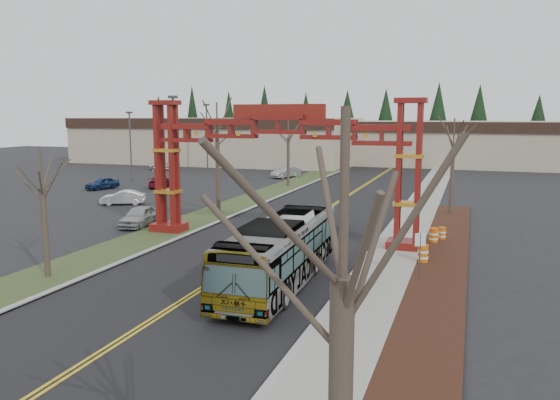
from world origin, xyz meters
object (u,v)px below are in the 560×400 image
at_px(transit_bus, 279,253).
at_px(bare_tree_right_far, 454,145).
at_px(light_pole_near, 174,139).
at_px(barrel_mid, 434,236).
at_px(retail_building_east, 463,143).
at_px(gateway_arch, 278,147).
at_px(parked_car_near_a, 139,216).
at_px(parked_car_far_a, 286,172).
at_px(street_sign, 420,246).
at_px(retail_building_west, 220,140).
at_px(parked_car_far_b, 165,166).
at_px(bare_tree_median_far, 288,138).
at_px(light_pole_far, 207,132).
at_px(barrel_north, 442,234).
at_px(parked_car_near_b, 123,198).
at_px(parked_car_mid_a, 160,182).
at_px(bare_tree_median_near, 42,189).
at_px(bare_tree_right_near, 343,282).
at_px(silver_sedan, 322,219).
at_px(barrel_south, 423,254).
at_px(light_pole_mid, 130,141).
at_px(parked_car_mid_b, 102,183).
at_px(bare_tree_median_mid, 217,132).

height_order(transit_bus, bare_tree_right_far, bare_tree_right_far).
relative_size(light_pole_near, barrel_mid, 9.65).
height_order(retail_building_east, barrel_mid, retail_building_east).
distance_m(gateway_arch, parked_car_near_a, 12.23).
xyz_separation_m(parked_car_far_a, street_sign, (20.28, -39.49, 0.94)).
relative_size(retail_building_east, transit_bus, 3.36).
relative_size(retail_building_west, bare_tree_right_far, 5.97).
xyz_separation_m(retail_building_east, barrel_mid, (-0.57, -59.76, -3.00)).
bearing_deg(parked_car_far_a, parked_car_far_b, -167.07).
xyz_separation_m(bare_tree_median_far, bare_tree_right_far, (18.00, -12.32, 0.17)).
xyz_separation_m(bare_tree_right_far, light_pole_far, (-34.76, 25.42, -0.06)).
bearing_deg(transit_bus, bare_tree_median_far, 106.05).
relative_size(retail_building_west, barrel_north, 52.22).
relative_size(parked_car_near_b, parked_car_mid_a, 0.86).
relative_size(parked_car_near_a, bare_tree_median_near, 0.67).
distance_m(parked_car_near_a, parked_car_mid_a, 21.70).
xyz_separation_m(bare_tree_right_near, barrel_mid, (-0.57, 28.02, -5.38)).
distance_m(retail_building_east, transit_bus, 71.16).
bearing_deg(silver_sedan, parked_car_near_a, -179.63).
height_order(retail_building_east, barrel_north, retail_building_east).
xyz_separation_m(transit_bus, light_pole_far, (-27.92, 47.75, 3.96)).
distance_m(bare_tree_right_near, bare_tree_right_far, 39.30).
xyz_separation_m(retail_building_west, barrel_north, (39.88, -50.64, -3.32)).
bearing_deg(silver_sedan, barrel_south, -55.30).
bearing_deg(barrel_south, retail_building_west, 124.66).
bearing_deg(parked_car_far_b, light_pole_mid, 170.38).
bearing_deg(light_pole_near, retail_building_east, 61.68).
xyz_separation_m(bare_tree_median_far, barrel_south, (17.21, -28.53, -4.89)).
xyz_separation_m(parked_car_near_a, parked_car_far_b, (-20.12, 36.80, -0.11)).
bearing_deg(retail_building_east, street_sign, -90.61).
bearing_deg(transit_bus, barrel_north, 59.31).
height_order(gateway_arch, parked_car_mid_b, gateway_arch).
height_order(parked_car_mid_b, barrel_south, parked_car_mid_b).
height_order(bare_tree_right_far, barrel_north, bare_tree_right_far).
xyz_separation_m(parked_car_far_a, barrel_north, (20.88, -30.45, -0.27)).
distance_m(parked_car_near_b, parked_car_far_a, 25.94).
bearing_deg(bare_tree_right_far, retail_building_east, 90.00).
relative_size(silver_sedan, bare_tree_median_far, 0.61).
xyz_separation_m(parked_car_near_a, bare_tree_median_mid, (3.00, 6.82, 5.87)).
height_order(gateway_arch, parked_car_near_b, gateway_arch).
bearing_deg(bare_tree_right_near, street_sign, 92.06).
distance_m(retail_building_west, barrel_south, 69.01).
bearing_deg(light_pole_near, bare_tree_median_near, -73.24).
height_order(gateway_arch, parked_car_far_a, gateway_arch).
bearing_deg(parked_car_mid_a, light_pole_near, 113.75).
bearing_deg(barrel_south, bare_tree_median_far, 121.09).
height_order(parked_car_mid_a, barrel_north, parked_car_mid_a).
distance_m(parked_car_mid_a, parked_car_far_a, 16.98).
relative_size(parked_car_far_b, light_pole_mid, 0.53).
xyz_separation_m(gateway_arch, bare_tree_median_far, (-8.00, 25.79, -0.57)).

